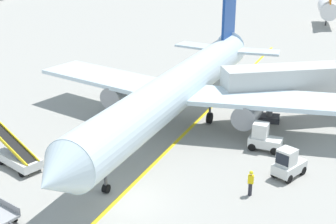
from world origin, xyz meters
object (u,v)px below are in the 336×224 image
Objects in this scene: safety_cone_nose_left at (105,134)px; belt_loader_forward_hold at (17,156)px; airliner at (180,87)px; jet_bridge at (307,80)px; ground_crew_marshaller at (251,182)px; safety_cone_nose_right at (129,132)px; baggage_tug_near_wing at (264,138)px; baggage_tug_by_cargo_door at (288,164)px.

belt_loader_forward_hold is at bearing -121.86° from safety_cone_nose_left.
airliner is at bearing 48.03° from belt_loader_forward_hold.
jet_bridge is at bearing 22.58° from airliner.
safety_cone_nose_right is at bearing 146.04° from ground_crew_marshaller.
belt_loader_forward_hold is (-9.16, -10.19, -2.64)m from airliner.
airliner reaches higher than jet_bridge.
airliner is 8.22m from baggage_tug_near_wing.
baggage_tug_by_cargo_door is (-1.13, -11.14, -2.62)m from jet_bridge.
safety_cone_nose_right is (-12.63, 3.99, -0.71)m from baggage_tug_by_cargo_door.
safety_cone_nose_right is at bearing 179.15° from baggage_tug_near_wing.
baggage_tug_near_wing is 6.87m from ground_crew_marshaller.
belt_loader_forward_hold is at bearing -127.54° from safety_cone_nose_right.
baggage_tug_near_wing is 0.51× the size of belt_loader_forward_hold.
baggage_tug_near_wing is 10.80m from safety_cone_nose_right.
safety_cone_nose_left is (-12.44, -0.80, -0.71)m from baggage_tug_near_wing.
safety_cone_nose_right is (-10.43, 7.02, -0.69)m from ground_crew_marshaller.
safety_cone_nose_right is (-3.58, -2.92, -3.20)m from airliner.
jet_bridge is at bearing 76.76° from ground_crew_marshaller.
baggage_tug_by_cargo_door reaches higher than safety_cone_nose_right.
jet_bridge is at bearing 84.21° from baggage_tug_by_cargo_door.
belt_loader_forward_hold is at bearing -179.12° from ground_crew_marshaller.
belt_loader_forward_hold reaches higher than baggage_tug_near_wing.
ground_crew_marshaller is at bearing -55.42° from airliner.
jet_bridge is (10.19, 4.24, 0.12)m from airliner.
airliner reaches higher than safety_cone_nose_right.
jet_bridge is 24.30m from belt_loader_forward_hold.
belt_loader_forward_hold is 16.02m from ground_crew_marshaller.
ground_crew_marshaller is (-0.35, -6.86, -0.02)m from baggage_tug_near_wing.
airliner reaches higher than baggage_tug_near_wing.
safety_cone_nose_left is at bearing -150.14° from safety_cone_nose_right.
safety_cone_nose_left is (-5.24, -3.87, -3.20)m from airliner.
belt_loader_forward_hold is (-18.22, -3.28, -0.15)m from baggage_tug_by_cargo_door.
baggage_tug_near_wing is 0.95× the size of baggage_tug_by_cargo_door.
safety_cone_nose_left is at bearing -176.34° from baggage_tug_near_wing.
jet_bridge is 15.87m from safety_cone_nose_right.
ground_crew_marshaller is at bearing -103.24° from jet_bridge.
belt_loader_forward_hold reaches higher than safety_cone_nose_left.
baggage_tug_near_wing reaches higher than safety_cone_nose_right.
baggage_tug_by_cargo_door is 13.27m from safety_cone_nose_right.
safety_cone_nose_right is (1.66, 0.96, 0.00)m from safety_cone_nose_left.
airliner reaches higher than belt_loader_forward_hold.
baggage_tug_by_cargo_door is 1.60× the size of ground_crew_marshaller.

